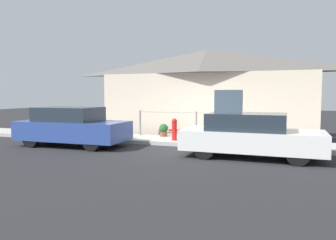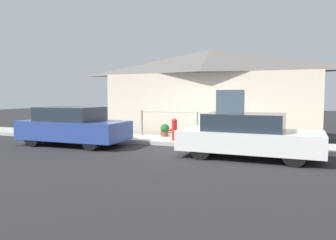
{
  "view_description": "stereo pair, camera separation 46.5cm",
  "coord_description": "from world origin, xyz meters",
  "px_view_note": "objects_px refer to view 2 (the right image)",
  "views": [
    {
      "loc": [
        3.29,
        -10.77,
        1.82
      ],
      "look_at": [
        -0.7,
        0.3,
        0.9
      ],
      "focal_mm": 35.0,
      "sensor_mm": 36.0,
      "label": 1
    },
    {
      "loc": [
        3.73,
        -10.6,
        1.82
      ],
      "look_at": [
        -0.7,
        0.3,
        0.9
      ],
      "focal_mm": 35.0,
      "sensor_mm": 36.0,
      "label": 2
    }
  ],
  "objects_px": {
    "car_left": "(73,126)",
    "car_right": "(248,136)",
    "fire_hydrant": "(174,129)",
    "potted_plant_near_hydrant": "(165,130)"
  },
  "relations": [
    {
      "from": "car_left",
      "to": "fire_hydrant",
      "type": "height_order",
      "value": "car_left"
    },
    {
      "from": "car_left",
      "to": "car_right",
      "type": "height_order",
      "value": "car_left"
    },
    {
      "from": "car_left",
      "to": "car_right",
      "type": "xyz_separation_m",
      "value": [
        6.15,
        0.0,
        -0.04
      ]
    },
    {
      "from": "car_left",
      "to": "car_right",
      "type": "bearing_deg",
      "value": -1.15
    },
    {
      "from": "potted_plant_near_hydrant",
      "to": "fire_hydrant",
      "type": "bearing_deg",
      "value": -50.53
    },
    {
      "from": "car_left",
      "to": "fire_hydrant",
      "type": "xyz_separation_m",
      "value": [
        3.28,
        1.59,
        -0.12
      ]
    },
    {
      "from": "car_left",
      "to": "fire_hydrant",
      "type": "distance_m",
      "value": 3.65
    },
    {
      "from": "car_left",
      "to": "car_right",
      "type": "relative_size",
      "value": 0.98
    },
    {
      "from": "fire_hydrant",
      "to": "potted_plant_near_hydrant",
      "type": "height_order",
      "value": "fire_hydrant"
    },
    {
      "from": "car_left",
      "to": "fire_hydrant",
      "type": "relative_size",
      "value": 4.83
    }
  ]
}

